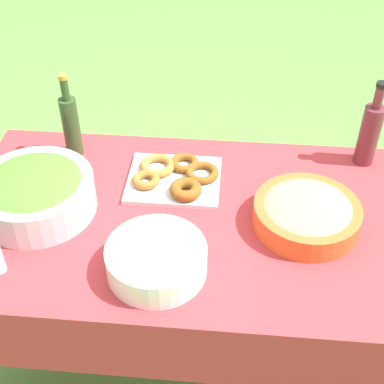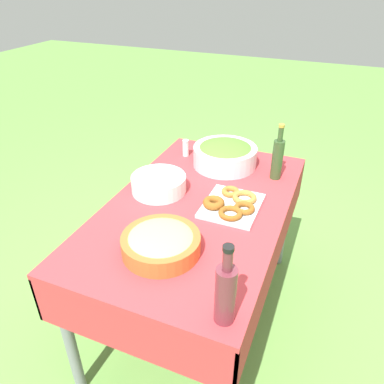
% 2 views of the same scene
% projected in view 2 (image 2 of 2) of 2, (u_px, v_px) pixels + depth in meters
% --- Properties ---
extents(ground_plane, '(14.00, 14.00, 0.00)m').
position_uv_depth(ground_plane, '(197.00, 313.00, 2.18)').
color(ground_plane, '#609342').
extents(picnic_table, '(1.37, 0.81, 0.76)m').
position_uv_depth(picnic_table, '(198.00, 222.00, 1.84)').
color(picnic_table, '#B73338').
rests_on(picnic_table, ground_plane).
extents(salad_bowl, '(0.36, 0.36, 0.13)m').
position_uv_depth(salad_bowl, '(225.00, 154.00, 2.09)').
color(salad_bowl, silver).
rests_on(salad_bowl, picnic_table).
extents(pasta_bowl, '(0.31, 0.31, 0.09)m').
position_uv_depth(pasta_bowl, '(161.00, 242.00, 1.47)').
color(pasta_bowl, '#E05B28').
rests_on(pasta_bowl, picnic_table).
extents(donut_platter, '(0.30, 0.27, 0.05)m').
position_uv_depth(donut_platter, '(232.00, 204.00, 1.75)').
color(donut_platter, silver).
rests_on(donut_platter, picnic_table).
extents(plate_stack, '(0.27, 0.27, 0.08)m').
position_uv_depth(plate_stack, '(159.00, 184.00, 1.87)').
color(plate_stack, white).
rests_on(plate_stack, picnic_table).
extents(olive_oil_bottle, '(0.06, 0.06, 0.30)m').
position_uv_depth(olive_oil_bottle, '(278.00, 158.00, 1.94)').
color(olive_oil_bottle, '#2D4723').
rests_on(olive_oil_bottle, picnic_table).
extents(wine_bottle, '(0.07, 0.07, 0.30)m').
position_uv_depth(wine_bottle, '(226.00, 292.00, 1.15)').
color(wine_bottle, maroon).
rests_on(wine_bottle, picnic_table).
extents(salt_shaker, '(0.04, 0.04, 0.10)m').
position_uv_depth(salt_shaker, '(186.00, 148.00, 2.21)').
color(salt_shaker, white).
rests_on(salt_shaker, picnic_table).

